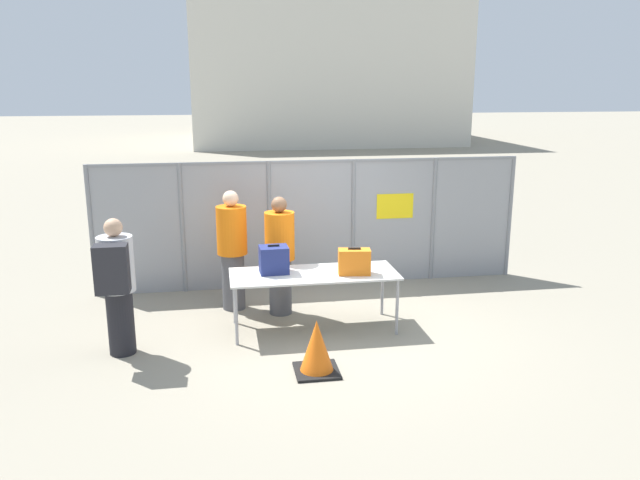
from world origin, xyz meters
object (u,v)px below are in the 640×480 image
Objects in this scene: utility_trailer at (340,234)px; security_worker_far at (232,249)px; traveler_hooded at (117,282)px; security_worker_near at (280,254)px; inspection_table at (314,277)px; suitcase_navy at (274,260)px; suitcase_orange at (354,262)px; traffic_cone at (317,348)px.

security_worker_far is at bearing -129.54° from utility_trailer.
security_worker_near reaches higher than traveler_hooded.
inspection_table is at bearing -106.70° from utility_trailer.
suitcase_navy is (-0.50, 0.10, 0.22)m from inspection_table.
suitcase_orange is at bearing -12.68° from suitcase_navy.
traveler_hooded is at bearing 33.99° from security_worker_far.
inspection_table is 1.30× the size of security_worker_near.
inspection_table is at bearing 12.11° from traveler_hooded.
security_worker_near is at bearing 30.14° from traveler_hooded.
security_worker_far reaches higher than traveler_hooded.
suitcase_orange is 1.47m from traffic_cone.
suitcase_orange is (0.50, -0.13, 0.21)m from inspection_table.
suitcase_navy is at bearing 167.32° from suitcase_orange.
suitcase_navy is at bearing 168.71° from inspection_table.
traveler_hooded reaches higher than suitcase_orange.
traveler_hooded is 0.96× the size of security_worker_far.
utility_trailer is at bearing 81.61° from suitcase_orange.
security_worker_far is at bearing 110.78° from traffic_cone.
traffic_cone is at bearing -97.54° from inspection_table.
traffic_cone is at bearing -76.18° from suitcase_navy.
utility_trailer is (2.04, 2.47, -0.45)m from security_worker_far.
utility_trailer is (1.53, 3.33, -0.51)m from suitcase_navy.
security_worker_near is 3.14m from utility_trailer.
traveler_hooded is at bearing 41.55° from security_worker_near.
suitcase_navy reaches higher than inspection_table.
inspection_table is 1.35m from traffic_cone.
inspection_table reaches higher than traffic_cone.
traffic_cone is (0.84, -2.23, -0.60)m from security_worker_far.
security_worker_near is at bearing 76.36° from suitcase_navy.
traveler_hooded is 5.18m from utility_trailer.
traveler_hooded is 2.44m from traffic_cone.
security_worker_near is (-0.88, 0.78, -0.07)m from suitcase_orange.
traveler_hooded is 0.39× the size of utility_trailer.
inspection_table is 1.26× the size of security_worker_far.
security_worker_far is 0.40× the size of utility_trailer.
suitcase_navy is 0.61× the size of traffic_cone.
traveler_hooded is at bearing -173.88° from suitcase_orange.
suitcase_navy is 1.03m from suitcase_orange.
traveler_hooded is at bearing -164.04° from suitcase_navy.
inspection_table is 3.59m from utility_trailer.
security_worker_far is at bearing 136.60° from inspection_table.
suitcase_navy is 3.70m from utility_trailer.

